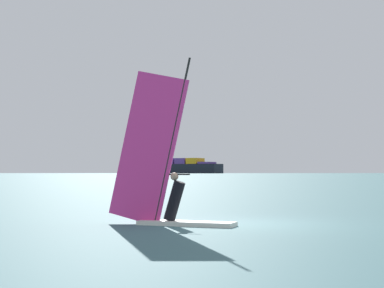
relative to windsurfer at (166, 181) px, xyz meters
The scene contains 4 objects.
ground_plane 2.74m from the windsurfer, 11.52° to the left, with size 4000.00×4000.00×0.00m, color #386066.
windsurfer is the anchor object (origin of this frame).
cargo_ship 768.72m from the windsurfer, 93.04° to the left, with size 136.44×92.88×40.52m.
distant_headland 1364.88m from the windsurfer, 98.11° to the left, with size 1046.29×368.75×41.78m, color #4C564C.
Camera 1 is at (-1.43, -16.51, 1.45)m, focal length 54.36 mm.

